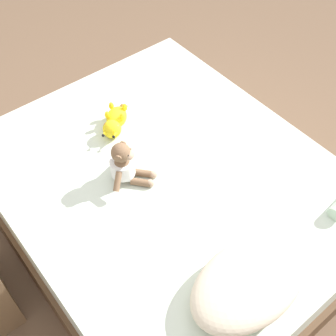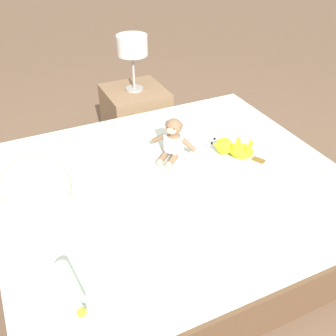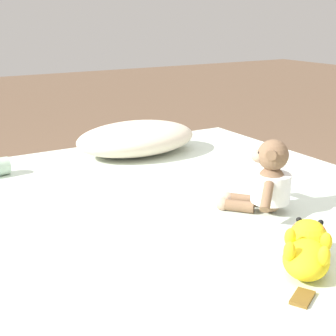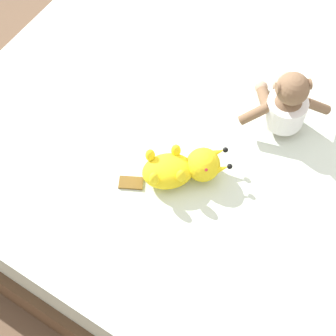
% 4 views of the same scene
% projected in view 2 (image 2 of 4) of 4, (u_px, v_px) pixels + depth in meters
% --- Properties ---
extents(ground_plane, '(16.00, 16.00, 0.00)m').
position_uv_depth(ground_plane, '(168.00, 240.00, 2.47)').
color(ground_plane, brown).
extents(bed, '(1.57, 1.91, 0.50)m').
position_uv_depth(bed, '(168.00, 210.00, 2.33)').
color(bed, brown).
rests_on(bed, ground_plane).
extents(pillow, '(0.55, 0.35, 0.14)m').
position_uv_depth(pillow, '(35.00, 184.00, 2.00)').
color(pillow, beige).
rests_on(pillow, bed).
extents(plush_monkey, '(0.26, 0.26, 0.24)m').
position_uv_depth(plush_monkey, '(173.00, 141.00, 2.30)').
color(plush_monkey, brown).
rests_on(plush_monkey, bed).
extents(plush_yellow_creature, '(0.28, 0.26, 0.10)m').
position_uv_depth(plush_yellow_creature, '(234.00, 148.00, 2.33)').
color(plush_yellow_creature, yellow).
rests_on(plush_yellow_creature, bed).
extents(glass_bottle, '(0.26, 0.09, 0.07)m').
position_uv_depth(glass_bottle, '(69.00, 285.00, 1.53)').
color(glass_bottle, '#B2D1B7').
rests_on(glass_bottle, bed).
extents(nightstand, '(0.47, 0.47, 0.51)m').
position_uv_depth(nightstand, '(136.00, 118.00, 3.26)').
color(nightstand, '#846647').
rests_on(nightstand, ground_plane).
extents(bedside_lamp, '(0.23, 0.23, 0.43)m').
position_uv_depth(bedside_lamp, '(132.00, 47.00, 2.92)').
color(bedside_lamp, gray).
rests_on(bedside_lamp, nightstand).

